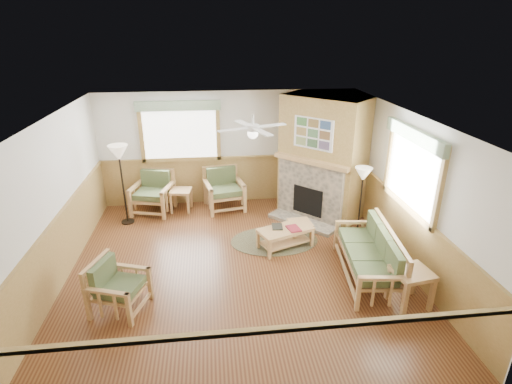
{
  "coord_description": "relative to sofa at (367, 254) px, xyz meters",
  "views": [
    {
      "loc": [
        -0.4,
        -6.19,
        4.03
      ],
      "look_at": [
        0.4,
        0.7,
        1.15
      ],
      "focal_mm": 28.0,
      "sensor_mm": 36.0,
      "label": 1
    }
  ],
  "objects": [
    {
      "name": "braided_rug",
      "position": [
        -1.38,
        1.4,
        -0.43
      ],
      "size": [
        1.81,
        1.81,
        0.01
      ],
      "primitive_type": "cylinder",
      "rotation": [
        0.0,
        0.0,
        0.02
      ],
      "color": "brown",
      "rests_on": "floor"
    },
    {
      "name": "window_right",
      "position": [
        0.79,
        0.37,
        2.09
      ],
      "size": [
        0.16,
        1.9,
        1.5
      ],
      "primitive_type": null,
      "color": "white",
      "rests_on": "wall_right"
    },
    {
      "name": "armchair_back_right",
      "position": [
        -2.31,
        3.12,
        0.04
      ],
      "size": [
        1.0,
        1.0,
        0.96
      ],
      "primitive_type": null,
      "rotation": [
        0.0,
        0.0,
        0.2
      ],
      "color": "tan",
      "rests_on": "floor"
    },
    {
      "name": "sofa",
      "position": [
        0.0,
        0.0,
        0.0
      ],
      "size": [
        1.98,
        1.0,
        0.88
      ],
      "primitive_type": null,
      "rotation": [
        0.0,
        0.0,
        -1.69
      ],
      "color": "tan",
      "rests_on": "floor"
    },
    {
      "name": "fireplace",
      "position": [
        -0.12,
        2.62,
        0.91
      ],
      "size": [
        3.11,
        3.11,
        2.7
      ],
      "primitive_type": null,
      "rotation": [
        0.0,
        0.0,
        -0.79
      ],
      "color": "olive",
      "rests_on": "floor"
    },
    {
      "name": "floor",
      "position": [
        -2.17,
        0.57,
        -0.44
      ],
      "size": [
        6.0,
        6.0,
        0.01
      ],
      "primitive_type": "cube",
      "color": "#583018",
      "rests_on": "ground"
    },
    {
      "name": "end_table_chairs",
      "position": [
        -3.32,
        3.1,
        -0.17
      ],
      "size": [
        0.53,
        0.52,
        0.53
      ],
      "primitive_type": null,
      "rotation": [
        0.0,
        0.0,
        -0.14
      ],
      "color": "tan",
      "rests_on": "floor"
    },
    {
      "name": "armchair_left",
      "position": [
        -4.05,
        -0.41,
        -0.03
      ],
      "size": [
        0.92,
        0.92,
        0.82
      ],
      "primitive_type": null,
      "rotation": [
        0.0,
        0.0,
        1.24
      ],
      "color": "tan",
      "rests_on": "floor"
    },
    {
      "name": "coffee_table",
      "position": [
        -1.21,
        1.13,
        -0.23
      ],
      "size": [
        1.16,
        0.87,
        0.42
      ],
      "primitive_type": null,
      "rotation": [
        0.0,
        0.0,
        0.38
      ],
      "color": "tan",
      "rests_on": "floor"
    },
    {
      "name": "wall_right",
      "position": [
        0.83,
        0.57,
        0.91
      ],
      "size": [
        0.02,
        6.0,
        2.7
      ],
      "primitive_type": "cube",
      "color": "silver",
      "rests_on": "floor"
    },
    {
      "name": "wall_front",
      "position": [
        -2.17,
        -2.43,
        0.91
      ],
      "size": [
        6.0,
        0.02,
        2.7
      ],
      "primitive_type": "cube",
      "color": "silver",
      "rests_on": "floor"
    },
    {
      "name": "floor_lamp_right",
      "position": [
        0.38,
        1.46,
        0.31
      ],
      "size": [
        0.38,
        0.38,
        1.49
      ],
      "primitive_type": null,
      "rotation": [
        0.0,
        0.0,
        0.1
      ],
      "color": "black",
      "rests_on": "floor"
    },
    {
      "name": "armchair_back_left",
      "position": [
        -3.97,
        3.12,
        0.04
      ],
      "size": [
        1.03,
        1.03,
        0.95
      ],
      "primitive_type": null,
      "rotation": [
        0.0,
        0.0,
        -0.26
      ],
      "color": "tan",
      "rests_on": "floor"
    },
    {
      "name": "book_red",
      "position": [
        -1.06,
        1.08,
        0.01
      ],
      "size": [
        0.28,
        0.34,
        0.03
      ],
      "primitive_type": "cube",
      "rotation": [
        0.0,
        0.0,
        0.22
      ],
      "color": "maroon",
      "rests_on": "coffee_table"
    },
    {
      "name": "window_back",
      "position": [
        -3.27,
        3.53,
        2.09
      ],
      "size": [
        1.9,
        0.16,
        1.5
      ],
      "primitive_type": null,
      "color": "white",
      "rests_on": "wall_back"
    },
    {
      "name": "end_table_sofa",
      "position": [
        0.38,
        -0.82,
        -0.13
      ],
      "size": [
        0.62,
        0.6,
        0.61
      ],
      "primitive_type": null,
      "rotation": [
        0.0,
        0.0,
        0.15
      ],
      "color": "tan",
      "rests_on": "floor"
    },
    {
      "name": "wall_back",
      "position": [
        -2.17,
        3.57,
        0.91
      ],
      "size": [
        6.0,
        0.02,
        2.7
      ],
      "primitive_type": "cube",
      "color": "silver",
      "rests_on": "floor"
    },
    {
      "name": "ceiling_fan",
      "position": [
        -1.87,
        0.87,
        2.22
      ],
      "size": [
        1.59,
        1.59,
        0.36
      ],
      "primitive_type": null,
      "rotation": [
        0.0,
        0.0,
        0.35
      ],
      "color": "white",
      "rests_on": "ceiling"
    },
    {
      "name": "book_dark",
      "position": [
        -1.36,
        1.2,
        0.0
      ],
      "size": [
        0.22,
        0.29,
        0.03
      ],
      "primitive_type": "cube",
      "rotation": [
        0.0,
        0.0,
        -0.09
      ],
      "color": "black",
      "rests_on": "coffee_table"
    },
    {
      "name": "floor_lamp_left",
      "position": [
        -4.49,
        2.61,
        0.45
      ],
      "size": [
        0.54,
        0.54,
        1.78
      ],
      "primitive_type": null,
      "rotation": [
        0.0,
        0.0,
        0.4
      ],
      "color": "black",
      "rests_on": "floor"
    },
    {
      "name": "wall_left",
      "position": [
        -5.17,
        0.57,
        0.91
      ],
      "size": [
        0.02,
        6.0,
        2.7
      ],
      "primitive_type": "cube",
      "color": "silver",
      "rests_on": "floor"
    },
    {
      "name": "footstool",
      "position": [
        -0.85,
        1.42,
        -0.24
      ],
      "size": [
        0.49,
        0.49,
        0.39
      ],
      "primitive_type": null,
      "rotation": [
        0.0,
        0.0,
        0.1
      ],
      "color": "tan",
      "rests_on": "floor"
    },
    {
      "name": "wainscot",
      "position": [
        -2.17,
        0.57,
        0.11
      ],
      "size": [
        6.0,
        6.0,
        1.1
      ],
      "primitive_type": null,
      "color": "olive",
      "rests_on": "floor"
    },
    {
      "name": "ceiling",
      "position": [
        -2.17,
        0.57,
        2.26
      ],
      "size": [
        6.0,
        6.0,
        0.01
      ],
      "primitive_type": "cube",
      "color": "white",
      "rests_on": "floor"
    }
  ]
}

